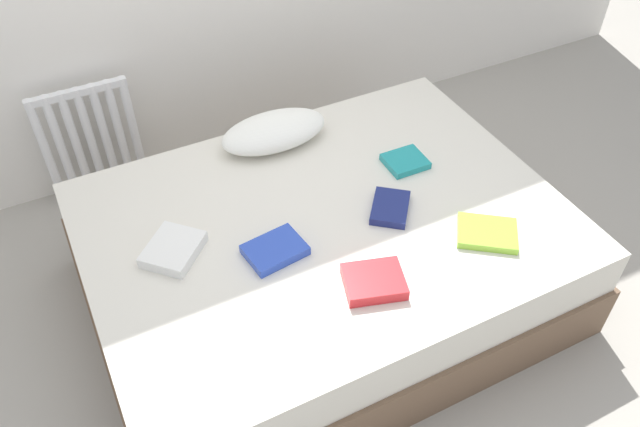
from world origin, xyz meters
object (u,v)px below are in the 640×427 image
textbook_blue (275,250)px  textbook_teal (405,161)px  pillow (274,131)px  textbook_lime (487,233)px  textbook_navy (390,208)px  textbook_white (173,249)px  textbook_red (374,282)px  bed (325,258)px  radiator (90,136)px

textbook_blue → textbook_teal: size_ratio=1.26×
textbook_teal → textbook_blue: bearing=-161.1°
pillow → textbook_lime: bearing=-61.5°
textbook_navy → textbook_lime: bearing=-99.5°
textbook_lime → textbook_white: bearing=-166.1°
pillow → textbook_white: size_ratio=2.27×
textbook_navy → textbook_red: 0.42m
textbook_red → textbook_lime: bearing=19.0°
bed → textbook_red: textbook_red is taller
textbook_teal → textbook_lime: bearing=-83.6°
radiator → textbook_blue: size_ratio=2.51×
textbook_white → radiator: bearing=51.5°
textbook_lime → textbook_blue: size_ratio=1.04×
textbook_white → textbook_red: same height
textbook_white → textbook_teal: textbook_white is taller
textbook_blue → textbook_white: bearing=146.0°
textbook_blue → textbook_navy: bearing=-6.9°
radiator → textbook_red: size_ratio=2.55×
radiator → textbook_red: bearing=-65.4°
pillow → textbook_red: pillow is taller
pillow → textbook_lime: size_ratio=2.17×
textbook_blue → textbook_red: textbook_red is taller
bed → textbook_lime: size_ratio=8.48×
radiator → textbook_lime: size_ratio=2.40×
radiator → pillow: radiator is taller
textbook_lime → textbook_red: bearing=-141.6°
radiator → textbook_navy: 1.64m
pillow → textbook_white: 0.80m
textbook_teal → bed: bearing=-161.8°
pillow → textbook_lime: 1.08m
pillow → textbook_teal: (0.47, -0.41, -0.05)m
pillow → textbook_red: size_ratio=2.30×
bed → textbook_red: bearing=-91.1°
pillow → textbook_blue: size_ratio=2.26×
bed → textbook_white: 0.69m
bed → pillow: 0.65m
radiator → pillow: size_ratio=1.11×
textbook_teal → textbook_navy: textbook_navy is taller
textbook_red → radiator: bearing=131.5°
radiator → pillow: bearing=-39.9°
pillow → textbook_white: bearing=-143.5°
radiator → bed: bearing=-58.1°
bed → radiator: size_ratio=3.53×
textbook_teal → textbook_navy: bearing=-132.3°
textbook_navy → textbook_red: bearing=178.8°
pillow → textbook_navy: 0.69m
textbook_blue → textbook_red: bearing=-58.0°
bed → textbook_red: size_ratio=9.00×
bed → textbook_white: bearing=172.2°
textbook_white → textbook_navy: 0.90m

